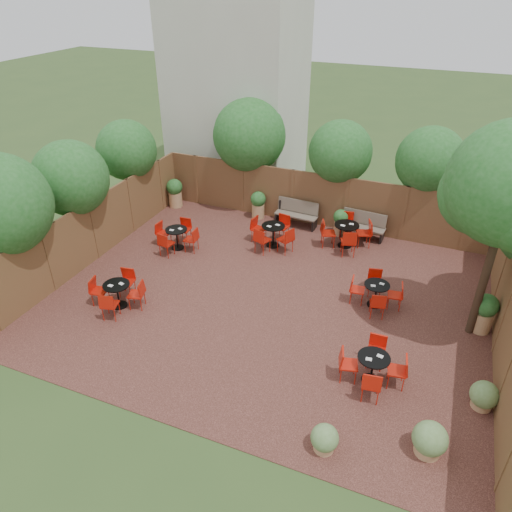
% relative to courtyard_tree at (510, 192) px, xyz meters
% --- Properties ---
extents(ground, '(80.00, 80.00, 0.00)m').
position_rel_courtyard_tree_xyz_m(ground, '(-5.39, -0.58, -3.97)').
color(ground, '#354F23').
rests_on(ground, ground).
extents(courtyard_paving, '(12.00, 10.00, 0.02)m').
position_rel_courtyard_tree_xyz_m(courtyard_paving, '(-5.39, -0.58, -3.96)').
color(courtyard_paving, '#391D17').
rests_on(courtyard_paving, ground).
extents(fence_back, '(12.00, 0.08, 2.00)m').
position_rel_courtyard_tree_xyz_m(fence_back, '(-5.39, 4.42, -2.97)').
color(fence_back, brown).
rests_on(fence_back, ground).
extents(fence_left, '(0.08, 10.00, 2.00)m').
position_rel_courtyard_tree_xyz_m(fence_left, '(-11.39, -0.58, -2.97)').
color(fence_left, brown).
rests_on(fence_left, ground).
extents(fence_right, '(0.08, 10.00, 2.00)m').
position_rel_courtyard_tree_xyz_m(fence_right, '(0.61, -0.58, -2.97)').
color(fence_right, brown).
rests_on(fence_right, ground).
extents(neighbour_building, '(5.00, 4.00, 8.00)m').
position_rel_courtyard_tree_xyz_m(neighbour_building, '(-9.89, 7.42, 0.03)').
color(neighbour_building, beige).
rests_on(neighbour_building, ground).
extents(overhang_foliage, '(15.89, 10.95, 2.78)m').
position_rel_courtyard_tree_xyz_m(overhang_foliage, '(-7.49, 1.90, -1.23)').
color(overhang_foliage, '#1E5A1D').
rests_on(overhang_foliage, ground).
extents(courtyard_tree, '(2.93, 2.86, 5.54)m').
position_rel_courtyard_tree_xyz_m(courtyard_tree, '(0.00, 0.00, 0.00)').
color(courtyard_tree, black).
rests_on(courtyard_tree, courtyard_paving).
extents(park_bench_left, '(1.58, 0.59, 0.96)m').
position_rel_courtyard_tree_xyz_m(park_bench_left, '(-6.07, 4.05, -3.46)').
color(park_bench_left, brown).
rests_on(park_bench_left, courtyard_paving).
extents(park_bench_right, '(1.56, 0.62, 0.94)m').
position_rel_courtyard_tree_xyz_m(park_bench_right, '(-3.64, 4.05, -3.47)').
color(park_bench_right, brown).
rests_on(park_bench_right, courtyard_paving).
extents(bistro_tables, '(8.72, 7.57, 0.94)m').
position_rel_courtyard_tree_xyz_m(bistro_tables, '(-5.54, 0.49, -3.52)').
color(bistro_tables, black).
rests_on(bistro_tables, courtyard_paving).
extents(planters, '(11.91, 4.53, 1.13)m').
position_rel_courtyard_tree_xyz_m(planters, '(-5.90, 2.90, -3.37)').
color(planters, tan).
rests_on(planters, courtyard_paving).
extents(low_shrubs, '(3.45, 2.92, 0.74)m').
position_rel_courtyard_tree_xyz_m(low_shrubs, '(-0.83, -3.89, -3.62)').
color(low_shrubs, tan).
rests_on(low_shrubs, courtyard_paving).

